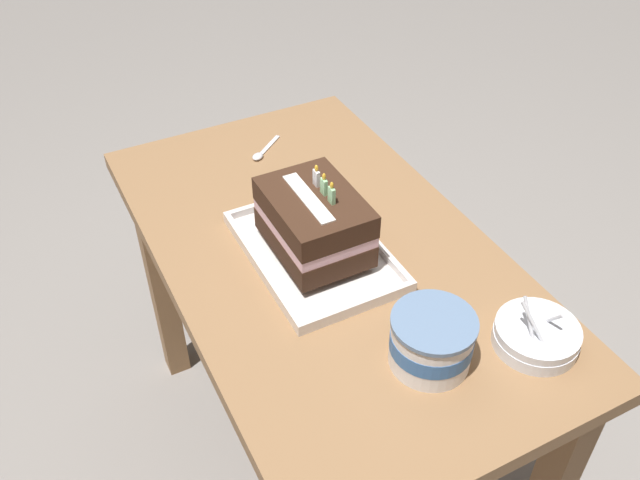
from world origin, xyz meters
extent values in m
plane|color=gray|center=(0.00, 0.00, 0.00)|extent=(8.00, 8.00, 0.00)
cube|color=olive|center=(0.00, 0.00, 0.72)|extent=(1.08, 0.62, 0.04)
cube|color=olive|center=(-0.48, -0.25, 0.35)|extent=(0.06, 0.06, 0.70)
cube|color=olive|center=(-0.48, 0.25, 0.35)|extent=(0.06, 0.06, 0.70)
cube|color=silver|center=(0.01, -0.03, 0.74)|extent=(0.36, 0.24, 0.01)
cube|color=silver|center=(0.01, -0.14, 0.75)|extent=(0.36, 0.01, 0.02)
cube|color=silver|center=(0.01, 0.09, 0.75)|extent=(0.36, 0.01, 0.02)
cube|color=silver|center=(-0.17, -0.03, 0.75)|extent=(0.01, 0.22, 0.02)
cube|color=silver|center=(0.18, -0.03, 0.75)|extent=(0.01, 0.22, 0.02)
cube|color=#3A2317|center=(0.01, -0.03, 0.79)|extent=(0.22, 0.16, 0.05)
cube|color=beige|center=(0.01, -0.03, 0.82)|extent=(0.21, 0.15, 0.02)
cube|color=#3A2317|center=(0.01, -0.03, 0.85)|extent=(0.22, 0.16, 0.05)
cube|color=white|center=(0.01, -0.04, 0.88)|extent=(0.16, 0.03, 0.00)
cube|color=white|center=(-0.02, -0.01, 0.89)|extent=(0.02, 0.01, 0.03)
ellipsoid|color=yellow|center=(-0.02, -0.01, 0.92)|extent=(0.01, 0.01, 0.01)
cube|color=#99DB9E|center=(0.01, -0.01, 0.89)|extent=(0.02, 0.01, 0.03)
ellipsoid|color=yellow|center=(0.01, -0.01, 0.92)|extent=(0.01, 0.01, 0.01)
cube|color=#99DB9E|center=(0.04, -0.01, 0.89)|extent=(0.02, 0.01, 0.03)
ellipsoid|color=yellow|center=(0.04, -0.01, 0.92)|extent=(0.01, 0.01, 0.01)
cylinder|color=white|center=(0.38, 0.20, 0.75)|extent=(0.14, 0.14, 0.02)
cylinder|color=white|center=(0.38, 0.20, 0.77)|extent=(0.14, 0.14, 0.02)
cylinder|color=silver|center=(0.39, 0.18, 0.80)|extent=(0.06, 0.02, 0.07)
cylinder|color=silver|center=(0.38, 0.18, 0.80)|extent=(0.06, 0.02, 0.07)
cylinder|color=silver|center=(0.38, 0.22, 0.79)|extent=(0.05, 0.02, 0.06)
cylinder|color=white|center=(0.33, 0.02, 0.78)|extent=(0.13, 0.13, 0.09)
cylinder|color=#386BB2|center=(0.33, 0.02, 0.79)|extent=(0.14, 0.14, 0.03)
cylinder|color=slate|center=(0.33, 0.02, 0.83)|extent=(0.14, 0.14, 0.01)
ellipsoid|color=silver|center=(-0.36, 0.01, 0.74)|extent=(0.04, 0.04, 0.01)
cube|color=silver|center=(-0.39, 0.05, 0.74)|extent=(0.06, 0.08, 0.00)
camera|label=1|loc=(0.90, -0.47, 1.62)|focal=38.44mm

